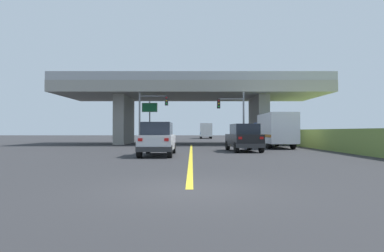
# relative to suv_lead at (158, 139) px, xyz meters

# --- Properties ---
(ground) EXTENTS (160.00, 160.00, 0.00)m
(ground) POSITION_rel_suv_lead_xyz_m (2.02, 18.44, -1.02)
(ground) COLOR #2B2B2D
(overpass_bridge) EXTENTS (30.00, 10.70, 7.64)m
(overpass_bridge) POSITION_rel_suv_lead_xyz_m (2.02, 18.44, 4.55)
(overpass_bridge) COLOR gray
(overpass_bridge) RESTS_ON ground
(lane_divider_stripe) EXTENTS (0.20, 26.91, 0.01)m
(lane_divider_stripe) POSITION_rel_suv_lead_xyz_m (2.02, 1.99, -1.01)
(lane_divider_stripe) COLOR yellow
(lane_divider_stripe) RESTS_ON ground
(suv_lead) EXTENTS (1.95, 4.84, 2.02)m
(suv_lead) POSITION_rel_suv_lead_xyz_m (0.00, 0.00, 0.00)
(suv_lead) COLOR silver
(suv_lead) RESTS_ON ground
(suv_crossing) EXTENTS (2.30, 4.59, 2.02)m
(suv_crossing) POSITION_rel_suv_lead_xyz_m (5.91, 4.09, -0.00)
(suv_crossing) COLOR black
(suv_crossing) RESTS_ON ground
(box_truck) EXTENTS (2.33, 7.56, 3.04)m
(box_truck) POSITION_rel_suv_lead_xyz_m (9.57, 9.47, 0.59)
(box_truck) COLOR navy
(box_truck) RESTS_ON ground
(traffic_signal_nearside) EXTENTS (2.80, 0.36, 5.51)m
(traffic_signal_nearside) POSITION_rel_suv_lead_xyz_m (6.44, 13.12, 2.44)
(traffic_signal_nearside) COLOR slate
(traffic_signal_nearside) RESTS_ON ground
(traffic_signal_farside) EXTENTS (3.03, 0.36, 5.67)m
(traffic_signal_farside) POSITION_rel_suv_lead_xyz_m (-2.33, 13.44, 2.63)
(traffic_signal_farside) COLOR slate
(traffic_signal_farside) RESTS_ON ground
(highway_sign) EXTENTS (1.75, 0.17, 4.84)m
(highway_sign) POSITION_rel_suv_lead_xyz_m (-2.67, 16.40, 2.58)
(highway_sign) COLOR #56595E
(highway_sign) RESTS_ON ground
(semi_truck_distant) EXTENTS (2.33, 7.20, 3.07)m
(semi_truck_distant) POSITION_rel_suv_lead_xyz_m (4.92, 46.61, 0.61)
(semi_truck_distant) COLOR red
(semi_truck_distant) RESTS_ON ground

